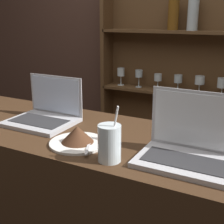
% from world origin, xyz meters
% --- Properties ---
extents(back_wall, '(7.00, 0.06, 2.70)m').
position_xyz_m(back_wall, '(0.00, 1.55, 1.35)').
color(back_wall, '#4C3328').
rests_on(back_wall, ground_plane).
extents(back_shelf, '(1.37, 0.18, 1.76)m').
position_xyz_m(back_shelf, '(0.13, 1.47, 0.93)').
color(back_shelf, brown).
rests_on(back_shelf, ground_plane).
extents(laptop_near, '(0.31, 0.25, 0.21)m').
position_xyz_m(laptop_near, '(-0.28, 0.32, 1.07)').
color(laptop_near, '#ADADB2').
rests_on(laptop_near, bar_counter).
extents(laptop_far, '(0.34, 0.22, 0.24)m').
position_xyz_m(laptop_far, '(0.44, 0.22, 1.08)').
color(laptop_far, '#ADADB2').
rests_on(laptop_far, bar_counter).
extents(cake_plate, '(0.22, 0.22, 0.08)m').
position_xyz_m(cake_plate, '(0.01, 0.16, 1.06)').
color(cake_plate, silver).
rests_on(cake_plate, bar_counter).
extents(water_glass, '(0.08, 0.08, 0.20)m').
position_xyz_m(water_glass, '(0.20, 0.09, 1.09)').
color(water_glass, silver).
rests_on(water_glass, bar_counter).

